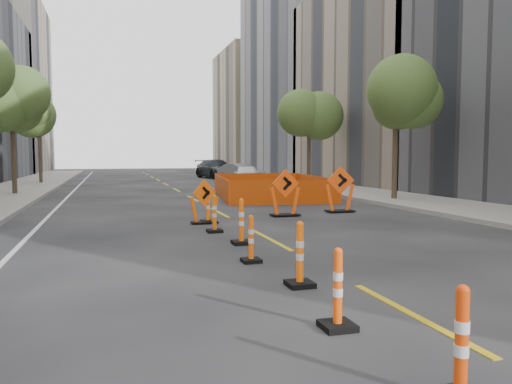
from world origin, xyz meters
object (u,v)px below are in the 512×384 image
object	(u,v)px
channelizer_3	(251,239)
channelizer_5	(214,214)
channelizer_2	(300,254)
parked_car_far	(216,169)
channelizer_0	(461,345)
channelizer_6	(208,205)
chevron_sign_center	(285,193)
channelizer_4	(241,221)
parked_car_mid	(241,173)
chevron_sign_left	(204,202)
chevron_sign_right	(340,189)
channelizer_1	(338,288)
parked_car_near	(247,175)

from	to	relation	value
channelizer_3	channelizer_5	size ratio (longest dim) A/B	0.90
channelizer_2	parked_car_far	bearing A→B (deg)	80.30
channelizer_0	channelizer_6	size ratio (longest dim) A/B	0.96
channelizer_2	chevron_sign_center	xyz separation A→B (m)	(2.83, 8.61, 0.28)
channelizer_4	parked_car_mid	size ratio (longest dim) A/B	0.25
chevron_sign_left	parked_car_mid	distance (m)	22.77
chevron_sign_right	channelizer_1	bearing A→B (deg)	-104.72
chevron_sign_center	chevron_sign_right	distance (m)	2.36
channelizer_2	chevron_sign_center	distance (m)	9.07
parked_car_near	channelizer_3	bearing A→B (deg)	-90.26
channelizer_4	parked_car_far	size ratio (longest dim) A/B	0.19
channelizer_2	channelizer_3	size ratio (longest dim) A/B	1.13
channelizer_4	parked_car_near	bearing A→B (deg)	74.37
chevron_sign_center	channelizer_5	bearing A→B (deg)	-141.38
channelizer_1	channelizer_3	xyz separation A→B (m)	(0.02, 3.88, -0.03)
channelizer_1	channelizer_3	world-z (taller)	channelizer_1
channelizer_2	chevron_sign_left	distance (m)	7.59
channelizer_0	channelizer_6	world-z (taller)	channelizer_6
chevron_sign_center	channelizer_3	bearing A→B (deg)	-118.97
channelizer_1	channelizer_4	size ratio (longest dim) A/B	0.92
chevron_sign_center	chevron_sign_right	world-z (taller)	chevron_sign_right
chevron_sign_center	parked_car_near	bearing A→B (deg)	75.15
channelizer_0	parked_car_mid	bearing A→B (deg)	78.50
channelizer_1	parked_car_mid	distance (m)	32.03
parked_car_mid	parked_car_far	world-z (taller)	parked_car_far
chevron_sign_left	parked_car_near	distance (m)	17.88
channelizer_4	chevron_sign_right	bearing A→B (deg)	46.04
channelizer_3	chevron_sign_center	world-z (taller)	chevron_sign_center
channelizer_3	channelizer_4	distance (m)	1.97
channelizer_1	channelizer_2	size ratio (longest dim) A/B	0.95
channelizer_4	channelizer_6	xyz separation A→B (m)	(-0.05, 3.88, -0.01)
channelizer_2	chevron_sign_left	world-z (taller)	chevron_sign_left
channelizer_4	channelizer_6	size ratio (longest dim) A/B	1.02
parked_car_far	chevron_sign_center	bearing A→B (deg)	-107.50
channelizer_0	channelizer_5	xyz separation A→B (m)	(-0.11, 9.70, -0.00)
channelizer_3	chevron_sign_center	bearing A→B (deg)	65.20
channelizer_6	chevron_sign_left	bearing A→B (deg)	-129.87
channelizer_5	channelizer_1	bearing A→B (deg)	-90.66
channelizer_6	parked_car_far	bearing A→B (deg)	77.75
channelizer_3	chevron_sign_right	bearing A→B (deg)	53.21
channelizer_0	chevron_sign_left	world-z (taller)	chevron_sign_left
channelizer_3	channelizer_1	bearing A→B (deg)	-90.28
channelizer_1	chevron_sign_right	size ratio (longest dim) A/B	0.59
chevron_sign_center	chevron_sign_left	bearing A→B (deg)	-165.19
channelizer_6	parked_car_mid	bearing A→B (deg)	72.81
channelizer_0	parked_car_far	world-z (taller)	parked_car_far
channelizer_2	parked_car_near	size ratio (longest dim) A/B	0.25
channelizer_4	parked_car_near	world-z (taller)	parked_car_near
channelizer_1	chevron_sign_center	world-z (taller)	chevron_sign_center
channelizer_0	channelizer_4	bearing A→B (deg)	89.01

